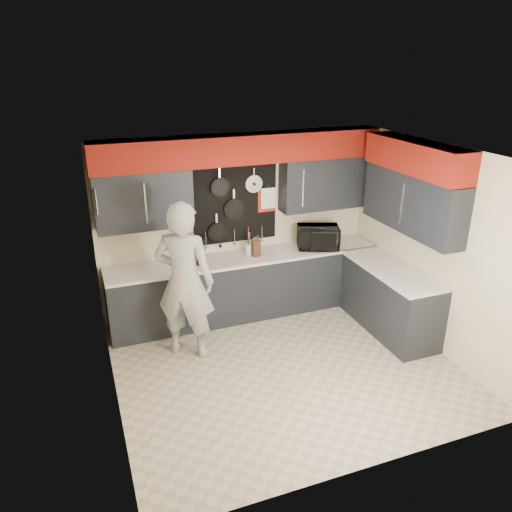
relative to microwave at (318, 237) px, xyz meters
name	(u,v)px	position (x,y,z in m)	size (l,w,h in m)	color
ground	(285,366)	(-1.10, -1.37, -1.08)	(4.00, 4.00, 0.00)	#B7A78F
back_wall_assembly	(242,177)	(-1.09, 0.23, 0.93)	(4.00, 0.36, 2.60)	#F5E5BD
right_wall_assembly	(416,194)	(0.76, -1.11, 0.86)	(0.36, 3.50, 2.60)	#F5E5BD
left_wall_assembly	(105,294)	(-3.09, -1.36, 0.25)	(0.05, 3.50, 2.60)	#F5E5BD
base_cabinets	(286,289)	(-0.61, -0.24, -0.63)	(3.95, 2.20, 0.92)	black
microwave	(318,237)	(0.00, 0.00, 0.00)	(0.59, 0.40, 0.33)	black
knife_block	(256,248)	(-0.96, 0.03, -0.05)	(0.11, 0.11, 0.24)	#381912
utensil_crock	(249,249)	(-1.02, 0.13, -0.09)	(0.11, 0.11, 0.15)	white
coffee_maker	(196,249)	(-1.79, 0.10, 0.02)	(0.26, 0.29, 0.36)	black
person	(185,281)	(-2.13, -0.64, -0.08)	(0.74, 0.48, 2.01)	#A4A5A2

